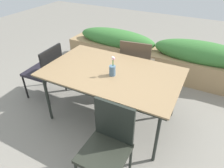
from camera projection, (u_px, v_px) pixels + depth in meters
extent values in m
plane|color=gray|center=(114.00, 121.00, 2.84)|extent=(12.00, 12.00, 0.00)
cube|color=#8C704C|center=(112.00, 72.00, 2.51)|extent=(1.69, 1.04, 0.02)
cube|color=#232823|center=(112.00, 74.00, 2.52)|extent=(1.66, 1.02, 0.02)
cylinder|color=#232823|center=(47.00, 98.00, 2.70)|extent=(0.04, 0.04, 0.74)
cylinder|color=#232823|center=(157.00, 138.00, 2.12)|extent=(0.04, 0.04, 0.74)
cylinder|color=#232823|center=(83.00, 70.00, 3.33)|extent=(0.04, 0.04, 0.74)
cylinder|color=#232823|center=(175.00, 95.00, 2.75)|extent=(0.04, 0.04, 0.74)
cube|color=black|center=(43.00, 71.00, 3.15)|extent=(0.50, 0.50, 0.04)
cube|color=black|center=(52.00, 62.00, 2.96)|extent=(0.05, 0.45, 0.42)
cylinder|color=black|center=(25.00, 87.00, 3.19)|extent=(0.03, 0.03, 0.42)
cylinder|color=black|center=(44.00, 74.00, 3.52)|extent=(0.03, 0.03, 0.42)
cylinder|color=black|center=(47.00, 94.00, 3.04)|extent=(0.03, 0.03, 0.42)
cylinder|color=black|center=(65.00, 80.00, 3.37)|extent=(0.03, 0.03, 0.42)
cube|color=#262921|center=(104.00, 154.00, 1.88)|extent=(0.43, 0.43, 0.04)
cube|color=black|center=(114.00, 122.00, 1.90)|extent=(0.41, 0.03, 0.45)
cylinder|color=black|center=(130.00, 161.00, 2.07)|extent=(0.03, 0.03, 0.42)
cylinder|color=black|center=(98.00, 146.00, 2.22)|extent=(0.03, 0.03, 0.42)
cube|color=brown|center=(137.00, 64.00, 3.34)|extent=(0.56, 0.56, 0.04)
cube|color=#4C3D2D|center=(135.00, 57.00, 3.02)|extent=(0.47, 0.09, 0.45)
cylinder|color=#4C3D2D|center=(127.00, 67.00, 3.71)|extent=(0.03, 0.03, 0.43)
cylinder|color=#4C3D2D|center=(152.00, 72.00, 3.58)|extent=(0.03, 0.03, 0.43)
cylinder|color=#4C3D2D|center=(120.00, 80.00, 3.35)|extent=(0.03, 0.03, 0.43)
cylinder|color=#4C3D2D|center=(147.00, 85.00, 3.22)|extent=(0.03, 0.03, 0.43)
cylinder|color=slate|center=(113.00, 70.00, 2.40)|extent=(0.08, 0.08, 0.13)
cylinder|color=#47843D|center=(112.00, 63.00, 2.34)|extent=(0.00, 0.01, 0.15)
sphere|color=white|center=(112.00, 57.00, 2.30)|extent=(0.03, 0.03, 0.03)
cylinder|color=#47843D|center=(113.00, 64.00, 2.35)|extent=(0.00, 0.01, 0.14)
sphere|color=pink|center=(113.00, 58.00, 2.31)|extent=(0.04, 0.04, 0.04)
cylinder|color=#47843D|center=(113.00, 64.00, 2.35)|extent=(0.00, 0.01, 0.13)
sphere|color=white|center=(113.00, 59.00, 2.31)|extent=(0.03, 0.03, 0.03)
cube|color=#9E7F56|center=(153.00, 61.00, 3.90)|extent=(3.57, 0.53, 0.44)
ellipsoid|color=#387233|center=(116.00, 38.00, 4.03)|extent=(1.61, 0.48, 0.36)
ellipsoid|color=#387233|center=(201.00, 53.00, 3.41)|extent=(1.61, 0.48, 0.40)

